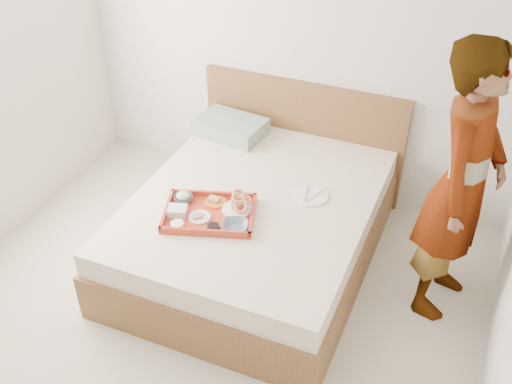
{
  "coord_description": "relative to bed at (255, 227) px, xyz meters",
  "views": [
    {
      "loc": [
        1.4,
        -2.05,
        2.97
      ],
      "look_at": [
        0.15,
        0.9,
        0.65
      ],
      "focal_mm": 42.42,
      "sensor_mm": 36.0,
      "label": 1
    }
  ],
  "objects": [
    {
      "name": "tray",
      "position": [
        -0.19,
        -0.31,
        0.29
      ],
      "size": [
        0.68,
        0.58,
        0.05
      ],
      "primitive_type": "cube",
      "rotation": [
        0.0,
        0.0,
        0.31
      ],
      "color": "#AB3118",
      "rests_on": "bed"
    },
    {
      "name": "navy_bowl_big",
      "position": [
        0.03,
        -0.38,
        0.3
      ],
      "size": [
        0.21,
        0.21,
        0.04
      ],
      "primitive_type": "imported",
      "rotation": [
        0.0,
        0.0,
        0.31
      ],
      "color": "#172445",
      "rests_on": "tray"
    },
    {
      "name": "prawn_plate",
      "position": [
        -0.04,
        -0.2,
        0.29
      ],
      "size": [
        0.25,
        0.25,
        0.01
      ],
      "primitive_type": "cylinder",
      "rotation": [
        0.0,
        0.0,
        0.31
      ],
      "color": "white",
      "rests_on": "tray"
    },
    {
      "name": "wall_back",
      "position": [
        -0.1,
        1.0,
        1.04
      ],
      "size": [
        3.5,
        0.01,
        2.6
      ],
      "primitive_type": "cube",
      "color": "silver",
      "rests_on": "ground"
    },
    {
      "name": "salad_bowl",
      "position": [
        -0.42,
        -0.25,
        0.3
      ],
      "size": [
        0.16,
        0.16,
        0.04
      ],
      "primitive_type": "imported",
      "rotation": [
        0.0,
        0.0,
        0.31
      ],
      "color": "#172445",
      "rests_on": "tray"
    },
    {
      "name": "ground",
      "position": [
        -0.1,
        -1.0,
        -0.27
      ],
      "size": [
        3.5,
        4.0,
        0.01
      ],
      "primitive_type": "cube",
      "color": "#BEB7A1",
      "rests_on": "ground"
    },
    {
      "name": "person",
      "position": [
        1.29,
        0.1,
        0.65
      ],
      "size": [
        0.56,
        0.74,
        1.83
      ],
      "primitive_type": "imported",
      "rotation": [
        0.0,
        0.0,
        1.37
      ],
      "color": "white",
      "rests_on": "ground"
    },
    {
      "name": "dinner_plate",
      "position": [
        0.35,
        0.15,
        0.27
      ],
      "size": [
        0.29,
        0.29,
        0.01
      ],
      "primitive_type": "cylinder",
      "rotation": [
        0.0,
        0.0,
        -0.16
      ],
      "color": "white",
      "rests_on": "bed"
    },
    {
      "name": "bread_plate",
      "position": [
        -0.21,
        -0.18,
        0.29
      ],
      "size": [
        0.18,
        0.18,
        0.01
      ],
      "primitive_type": "cylinder",
      "rotation": [
        0.0,
        0.0,
        0.31
      ],
      "color": "orange",
      "rests_on": "tray"
    },
    {
      "name": "meat_plate",
      "position": [
        -0.23,
        -0.37,
        0.29
      ],
      "size": [
        0.18,
        0.18,
        0.01
      ],
      "primitive_type": "cylinder",
      "rotation": [
        0.0,
        0.0,
        0.31
      ],
      "color": "white",
      "rests_on": "tray"
    },
    {
      "name": "pillow",
      "position": [
        -0.51,
        0.7,
        0.33
      ],
      "size": [
        0.56,
        0.42,
        0.13
      ],
      "primitive_type": "cube",
      "rotation": [
        0.0,
        0.0,
        -0.12
      ],
      "color": "gray",
      "rests_on": "bed"
    },
    {
      "name": "headboard",
      "position": [
        0.0,
        0.97,
        0.21
      ],
      "size": [
        1.65,
        0.06,
        0.95
      ],
      "primitive_type": "cube",
      "color": "brown",
      "rests_on": "ground"
    },
    {
      "name": "sauce_dish",
      "position": [
        -0.1,
        -0.45,
        0.3
      ],
      "size": [
        0.11,
        0.11,
        0.03
      ],
      "primitive_type": "cylinder",
      "rotation": [
        0.0,
        0.0,
        0.31
      ],
      "color": "black",
      "rests_on": "tray"
    },
    {
      "name": "cheese_round",
      "position": [
        -0.32,
        -0.51,
        0.3
      ],
      "size": [
        0.11,
        0.11,
        0.03
      ],
      "primitive_type": "cylinder",
      "rotation": [
        0.0,
        0.0,
        0.31
      ],
      "color": "white",
      "rests_on": "tray"
    },
    {
      "name": "bed",
      "position": [
        0.0,
        0.0,
        0.0
      ],
      "size": [
        1.65,
        2.0,
        0.53
      ],
      "primitive_type": "cube",
      "color": "brown",
      "rests_on": "ground"
    },
    {
      "name": "plastic_tub",
      "position": [
        -0.38,
        -0.39,
        0.31
      ],
      "size": [
        0.15,
        0.13,
        0.05
      ],
      "primitive_type": "cube",
      "rotation": [
        0.0,
        0.0,
        0.31
      ],
      "color": "silver",
      "rests_on": "tray"
    }
  ]
}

